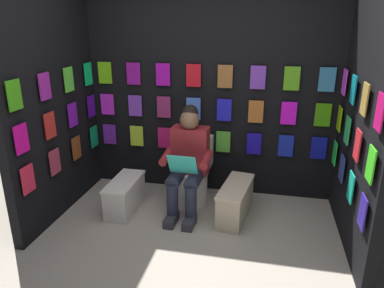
{
  "coord_description": "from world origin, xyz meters",
  "views": [
    {
      "loc": [
        -0.67,
        2.46,
        2.03
      ],
      "look_at": [
        0.05,
        -0.91,
        0.85
      ],
      "focal_mm": 33.53,
      "sensor_mm": 36.0,
      "label": 1
    }
  ],
  "objects": [
    {
      "name": "display_wall_left",
      "position": [
        -1.52,
        -0.83,
        1.22
      ],
      "size": [
        0.14,
        1.65,
        2.44
      ],
      "color": "black",
      "rests_on": "ground"
    },
    {
      "name": "display_wall_back",
      "position": [
        -0.0,
        -1.7,
        1.22
      ],
      "size": [
        3.04,
        0.14,
        2.44
      ],
      "color": "black",
      "rests_on": "ground"
    },
    {
      "name": "ground_plane",
      "position": [
        0.0,
        0.0,
        0.0
      ],
      "size": [
        30.0,
        30.0,
        0.0
      ],
      "primitive_type": "plane",
      "color": "#B2A899"
    },
    {
      "name": "display_wall_right",
      "position": [
        1.52,
        -0.83,
        1.22
      ],
      "size": [
        0.14,
        1.65,
        2.44
      ],
      "color": "black",
      "rests_on": "ground"
    },
    {
      "name": "toilet",
      "position": [
        0.12,
        -1.29,
        0.33
      ],
      "size": [
        0.41,
        0.56,
        0.77
      ],
      "rotation": [
        0.0,
        0.0,
        -0.03
      ],
      "color": "white",
      "rests_on": "ground"
    },
    {
      "name": "comic_longbox_far",
      "position": [
        0.83,
        -0.93,
        0.18
      ],
      "size": [
        0.28,
        0.65,
        0.36
      ],
      "rotation": [
        0.0,
        0.0,
        0.0
      ],
      "color": "white",
      "rests_on": "ground"
    },
    {
      "name": "person_reading",
      "position": [
        0.13,
        -1.06,
        0.6
      ],
      "size": [
        0.53,
        0.69,
        1.19
      ],
      "rotation": [
        0.0,
        0.0,
        -0.03
      ],
      "color": "maroon",
      "rests_on": "ground"
    },
    {
      "name": "comic_longbox_near",
      "position": [
        -0.4,
        -1.02,
        0.19
      ],
      "size": [
        0.37,
        0.75,
        0.38
      ],
      "rotation": [
        0.0,
        0.0,
        -0.14
      ],
      "color": "beige",
      "rests_on": "ground"
    }
  ]
}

